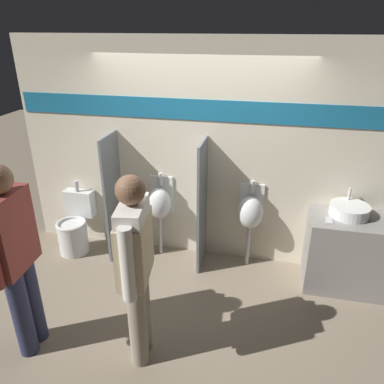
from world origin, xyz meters
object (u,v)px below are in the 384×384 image
Objects in this scene: urinal_near_counter at (159,203)px; person_with_lanyard at (15,255)px; cell_phone at (329,220)px; urinal_far at (250,212)px; toilet at (75,228)px; person_in_vest at (135,260)px; sink_basin at (349,210)px.

person_with_lanyard is (-0.72, -1.77, 0.28)m from urinal_near_counter.
cell_phone is 0.13× the size of urinal_far.
urinal_far is 2.32m from toilet.
person_in_vest is at bearing -79.08° from urinal_near_counter.
urinal_far is 1.20× the size of toilet.
urinal_near_counter is at bearing 8.03° from toilet.
cell_phone is 0.91m from urinal_far.
urinal_near_counter is (-2.22, 0.10, -0.20)m from sink_basin.
sink_basin is 1.10m from urinal_far.
urinal_far is 2.58m from person_with_lanyard.
sink_basin is 3.41m from toilet.
cell_phone is 0.13× the size of urinal_near_counter.
sink_basin is 0.46× the size of toilet.
person_in_vest is 0.98× the size of person_with_lanyard.
urinal_near_counter is at bearing 177.30° from sink_basin.
person_with_lanyard is (-2.94, -1.66, 0.07)m from sink_basin.
sink_basin is 0.24× the size of person_in_vest.
sink_basin is at bearing -64.39° from person_with_lanyard.
cell_phone is 3.10m from person_with_lanyard.
toilet reaches higher than cell_phone.
person_with_lanyard is at bearing -112.25° from urinal_near_counter.
person_in_vest reaches higher than urinal_far.
person_with_lanyard is at bearing -151.40° from cell_phone.
urinal_near_counter is (-1.99, 0.29, -0.14)m from cell_phone.
person_in_vest is (-1.90, -1.54, 0.10)m from sink_basin.
sink_basin is 2.45m from person_in_vest.
person_in_vest is at bearing -87.38° from person_with_lanyard.
urinal_far is 1.87m from person_in_vest.
person_in_vest is 1.05m from person_with_lanyard.
person_in_vest is at bearing -116.48° from urinal_far.
person_in_vest reaches higher than urinal_near_counter.
sink_basin is 2.23m from urinal_near_counter.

